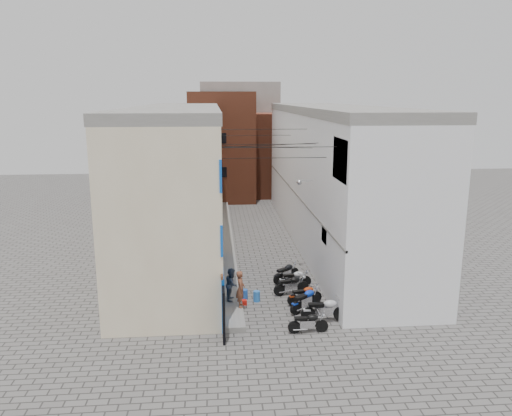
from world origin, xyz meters
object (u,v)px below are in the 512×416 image
object	(u,v)px
motorcycle_c	(306,299)
water_jug_far	(245,294)
motorcycle_f	(295,278)
water_jug_near	(257,296)
motorcycle_e	(291,284)
red_crate	(243,302)
motorcycle_a	(308,322)
person_a	(241,289)
motorcycle_b	(325,309)
person_b	(232,284)
motorcycle_g	(286,272)
motorcycle_d	(305,294)

from	to	relation	value
motorcycle_c	water_jug_far	distance (m)	3.15
motorcycle_f	water_jug_near	distance (m)	2.67
motorcycle_e	red_crate	world-z (taller)	motorcycle_e
motorcycle_a	person_a	xyz separation A→B (m)	(-2.68, 2.32, 0.61)
motorcycle_e	red_crate	distance (m)	2.72
motorcycle_b	water_jug_far	distance (m)	4.35
water_jug_near	motorcycle_b	bearing A→B (deg)	-41.42
motorcycle_f	person_a	distance (m)	4.04
person_a	person_b	bearing A→B (deg)	26.52
motorcycle_g	water_jug_far	bearing A→B (deg)	-86.36
motorcycle_d	motorcycle_c	bearing A→B (deg)	-20.04
motorcycle_f	motorcycle_g	size ratio (longest dim) A/B	0.95
motorcycle_a	person_a	world-z (taller)	person_a
motorcycle_g	water_jug_far	world-z (taller)	motorcycle_g
motorcycle_g	person_a	size ratio (longest dim) A/B	1.09
motorcycle_a	person_b	distance (m)	4.40
motorcycle_d	person_a	world-z (taller)	person_a
motorcycle_d	motorcycle_g	distance (m)	3.07
motorcycle_c	person_b	size ratio (longest dim) A/B	1.26
water_jug_near	person_b	bearing A→B (deg)	-166.31
motorcycle_c	water_jug_near	size ratio (longest dim) A/B	3.82
motorcycle_a	person_a	distance (m)	3.60
motorcycle_b	red_crate	distance (m)	4.07
motorcycle_f	water_jug_near	xyz separation A→B (m)	(-2.11, -1.62, -0.26)
motorcycle_b	person_a	xyz separation A→B (m)	(-3.60, 1.34, 0.50)
motorcycle_e	motorcycle_f	xyz separation A→B (m)	(0.32, 0.89, -0.02)
motorcycle_a	person_b	size ratio (longest dim) A/B	1.10
motorcycle_a	motorcycle_d	xyz separation A→B (m)	(0.39, 2.90, 0.01)
red_crate	motorcycle_a	bearing A→B (deg)	-50.66
motorcycle_c	motorcycle_e	world-z (taller)	motorcycle_c
motorcycle_b	motorcycle_f	xyz separation A→B (m)	(-0.66, 4.06, -0.09)
person_b	water_jug_far	size ratio (longest dim) A/B	3.26
water_jug_far	motorcycle_b	bearing A→B (deg)	-39.87
motorcycle_a	water_jug_far	size ratio (longest dim) A/B	3.58
motorcycle_c	person_a	distance (m)	3.04
motorcycle_f	person_a	size ratio (longest dim) A/B	1.04
motorcycle_f	person_b	bearing A→B (deg)	-68.94
person_b	red_crate	xyz separation A→B (m)	(0.51, -0.05, -0.91)
motorcycle_a	water_jug_near	xyz separation A→B (m)	(-1.85, 3.43, -0.24)
motorcycle_d	person_b	world-z (taller)	person_b
motorcycle_a	motorcycle_c	xyz separation A→B (m)	(0.31, 2.20, 0.07)
person_b	water_jug_near	world-z (taller)	person_b
motorcycle_c	water_jug_near	xyz separation A→B (m)	(-2.16, 1.22, -0.31)
motorcycle_a	motorcycle_c	distance (m)	2.23
person_b	water_jug_near	distance (m)	1.45
person_a	red_crate	xyz separation A→B (m)	(0.15, 0.76, -0.99)
person_a	water_jug_near	bearing A→B (deg)	-34.51
water_jug_near	water_jug_far	xyz separation A→B (m)	(-0.56, 0.33, -0.02)
motorcycle_e	motorcycle_f	distance (m)	0.94
motorcycle_a	motorcycle_b	bearing A→B (deg)	135.85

